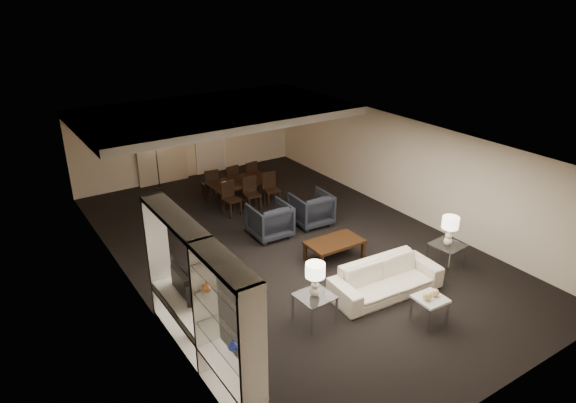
% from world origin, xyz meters
% --- Properties ---
extents(floor, '(11.00, 11.00, 0.00)m').
position_xyz_m(floor, '(0.00, 0.00, 0.00)').
color(floor, black).
rests_on(floor, ground).
extents(ceiling, '(7.00, 11.00, 0.02)m').
position_xyz_m(ceiling, '(0.00, 0.00, 2.50)').
color(ceiling, silver).
rests_on(ceiling, ground).
extents(wall_back, '(7.00, 0.02, 2.50)m').
position_xyz_m(wall_back, '(0.00, 5.50, 1.25)').
color(wall_back, beige).
rests_on(wall_back, ground).
extents(wall_front, '(7.00, 0.02, 2.50)m').
position_xyz_m(wall_front, '(0.00, -5.50, 1.25)').
color(wall_front, beige).
rests_on(wall_front, ground).
extents(wall_left, '(0.02, 11.00, 2.50)m').
position_xyz_m(wall_left, '(-3.50, 0.00, 1.25)').
color(wall_left, beige).
rests_on(wall_left, ground).
extents(wall_right, '(0.02, 11.00, 2.50)m').
position_xyz_m(wall_right, '(3.50, 0.00, 1.25)').
color(wall_right, beige).
rests_on(wall_right, ground).
extents(ceiling_soffit, '(7.00, 4.00, 0.20)m').
position_xyz_m(ceiling_soffit, '(0.00, 3.50, 2.40)').
color(ceiling_soffit, silver).
rests_on(ceiling_soffit, ceiling).
extents(curtains, '(1.50, 0.12, 2.40)m').
position_xyz_m(curtains, '(-0.90, 5.42, 1.20)').
color(curtains, beige).
rests_on(curtains, wall_back).
extents(door, '(0.90, 0.05, 2.10)m').
position_xyz_m(door, '(0.70, 5.47, 1.05)').
color(door, silver).
rests_on(door, wall_back).
extents(painting, '(0.95, 0.04, 0.65)m').
position_xyz_m(painting, '(2.10, 5.46, 1.55)').
color(painting, '#142D38').
rests_on(painting, wall_back).
extents(media_unit, '(0.38, 3.40, 2.35)m').
position_xyz_m(media_unit, '(-3.31, -2.60, 1.18)').
color(media_unit, white).
rests_on(media_unit, wall_left).
extents(pendant_light, '(0.52, 0.52, 0.24)m').
position_xyz_m(pendant_light, '(0.30, 3.50, 1.92)').
color(pendant_light, '#D8591E').
rests_on(pendant_light, ceiling_soffit).
extents(sofa, '(2.26, 1.01, 0.65)m').
position_xyz_m(sofa, '(0.50, -2.66, 0.32)').
color(sofa, beige).
rests_on(sofa, floor).
extents(coffee_table, '(1.23, 0.73, 0.43)m').
position_xyz_m(coffee_table, '(0.50, -1.06, 0.22)').
color(coffee_table, black).
rests_on(coffee_table, floor).
extents(armchair_left, '(0.91, 0.94, 0.82)m').
position_xyz_m(armchair_left, '(-0.10, 0.64, 0.41)').
color(armchair_left, black).
rests_on(armchair_left, floor).
extents(armchair_right, '(0.93, 0.96, 0.82)m').
position_xyz_m(armchair_right, '(1.10, 0.64, 0.41)').
color(armchair_right, black).
rests_on(armchair_right, floor).
extents(side_table_left, '(0.63, 0.63, 0.57)m').
position_xyz_m(side_table_left, '(-1.20, -2.66, 0.28)').
color(side_table_left, silver).
rests_on(side_table_left, floor).
extents(side_table_right, '(0.66, 0.66, 0.57)m').
position_xyz_m(side_table_right, '(2.20, -2.66, 0.28)').
color(side_table_right, silver).
rests_on(side_table_right, floor).
extents(table_lamp_left, '(0.38, 0.38, 0.63)m').
position_xyz_m(table_lamp_left, '(-1.20, -2.66, 0.88)').
color(table_lamp_left, beige).
rests_on(table_lamp_left, side_table_left).
extents(table_lamp_right, '(0.35, 0.35, 0.63)m').
position_xyz_m(table_lamp_right, '(2.20, -2.66, 0.88)').
color(table_lamp_right, beige).
rests_on(table_lamp_right, side_table_right).
extents(marble_table, '(0.53, 0.53, 0.51)m').
position_xyz_m(marble_table, '(0.50, -3.76, 0.25)').
color(marble_table, white).
rests_on(marble_table, floor).
extents(gold_gourd_a, '(0.16, 0.16, 0.16)m').
position_xyz_m(gold_gourd_a, '(0.40, -3.76, 0.59)').
color(gold_gourd_a, '#ECD87D').
rests_on(gold_gourd_a, marble_table).
extents(gold_gourd_b, '(0.14, 0.14, 0.14)m').
position_xyz_m(gold_gourd_b, '(0.60, -3.76, 0.58)').
color(gold_gourd_b, '#E3BC78').
rests_on(gold_gourd_b, marble_table).
extents(television, '(0.98, 0.13, 0.56)m').
position_xyz_m(television, '(-3.28, -1.70, 1.03)').
color(television, black).
rests_on(television, media_unit).
extents(vase_blue, '(0.15, 0.15, 0.16)m').
position_xyz_m(vase_blue, '(-3.31, -3.70, 1.14)').
color(vase_blue, navy).
rests_on(vase_blue, media_unit).
extents(vase_amber, '(0.15, 0.15, 0.16)m').
position_xyz_m(vase_amber, '(-3.31, -2.95, 1.64)').
color(vase_amber, '#C37841').
rests_on(vase_amber, media_unit).
extents(floor_speaker, '(0.16, 0.16, 1.14)m').
position_xyz_m(floor_speaker, '(-3.20, -2.01, 0.57)').
color(floor_speaker, black).
rests_on(floor_speaker, floor).
extents(dining_table, '(1.73, 0.99, 0.60)m').
position_xyz_m(dining_table, '(0.33, 2.86, 0.30)').
color(dining_table, black).
rests_on(dining_table, floor).
extents(chair_nl, '(0.46, 0.46, 0.89)m').
position_xyz_m(chair_nl, '(-0.27, 2.21, 0.44)').
color(chair_nl, black).
rests_on(chair_nl, floor).
extents(chair_nm, '(0.45, 0.45, 0.89)m').
position_xyz_m(chair_nm, '(0.33, 2.21, 0.44)').
color(chair_nm, black).
rests_on(chair_nm, floor).
extents(chair_nr, '(0.46, 0.46, 0.89)m').
position_xyz_m(chair_nr, '(0.93, 2.21, 0.44)').
color(chair_nr, black).
rests_on(chair_nr, floor).
extents(chair_fl, '(0.45, 0.45, 0.89)m').
position_xyz_m(chair_fl, '(-0.27, 3.51, 0.44)').
color(chair_fl, black).
rests_on(chair_fl, floor).
extents(chair_fm, '(0.45, 0.45, 0.89)m').
position_xyz_m(chair_fm, '(0.33, 3.51, 0.44)').
color(chair_fm, black).
rests_on(chair_fm, floor).
extents(chair_fr, '(0.46, 0.46, 0.89)m').
position_xyz_m(chair_fr, '(0.93, 3.51, 0.44)').
color(chair_fr, black).
rests_on(chair_fr, floor).
extents(floor_lamp, '(0.24, 0.24, 1.43)m').
position_xyz_m(floor_lamp, '(-1.20, 5.00, 0.72)').
color(floor_lamp, black).
rests_on(floor_lamp, floor).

